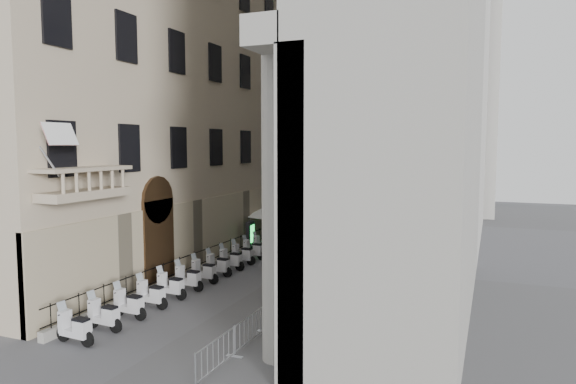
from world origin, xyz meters
name	(u,v)px	position (x,y,z in m)	size (l,w,h in m)	color
far_building	(392,73)	(0.00, 48.00, 15.00)	(22.00, 10.00, 30.00)	beige
iron_fence	(227,262)	(-4.30, 18.00, 0.00)	(0.30, 28.00, 1.40)	black
blue_awning	(389,248)	(4.15, 26.00, 0.00)	(1.60, 3.00, 3.00)	navy
flag	(68,335)	(-4.00, 5.00, 0.00)	(1.00, 1.40, 8.20)	#9E0C11
scooter_0	(76,344)	(-3.07, 4.42, 0.00)	(0.56, 1.40, 1.50)	silver
scooter_1	(105,331)	(-3.07, 5.90, 0.00)	(0.56, 1.40, 1.50)	silver
scooter_2	(130,319)	(-3.07, 7.37, 0.00)	(0.56, 1.40, 1.50)	silver
scooter_3	(152,308)	(-3.07, 8.85, 0.00)	(0.56, 1.40, 1.50)	silver
scooter_4	(171,299)	(-3.07, 10.33, 0.00)	(0.56, 1.40, 1.50)	silver
scooter_5	(189,290)	(-3.07, 11.80, 0.00)	(0.56, 1.40, 1.50)	silver
scooter_6	(204,283)	(-3.07, 13.28, 0.00)	(0.56, 1.40, 1.50)	silver
scooter_7	(218,276)	(-3.07, 14.76, 0.00)	(0.56, 1.40, 1.50)	silver
scooter_8	(231,270)	(-3.07, 16.24, 0.00)	(0.56, 1.40, 1.50)	silver
scooter_9	(243,264)	(-3.07, 17.71, 0.00)	(0.56, 1.40, 1.50)	silver
scooter_10	(253,259)	(-3.07, 19.19, 0.00)	(0.56, 1.40, 1.50)	silver
scooter_11	(263,255)	(-3.07, 20.67, 0.00)	(0.56, 1.40, 1.50)	silver
scooter_12	(272,250)	(-3.07, 22.15, 0.00)	(0.56, 1.40, 1.50)	silver
scooter_13	(281,246)	(-3.07, 23.62, 0.00)	(0.56, 1.40, 1.50)	silver
scooter_14	(288,243)	(-3.07, 25.10, 0.00)	(0.56, 1.40, 1.50)	silver
barrier_0	(216,372)	(2.76, 4.30, 0.00)	(0.60, 2.40, 1.10)	#AFB2B7
barrier_1	(251,344)	(2.76, 6.80, 0.00)	(0.60, 2.40, 1.10)	#AFB2B7
barrier_2	(278,322)	(2.76, 9.30, 0.00)	(0.60, 2.40, 1.10)	#AFB2B7
barrier_3	(299,304)	(2.76, 11.80, 0.00)	(0.60, 2.40, 1.10)	#AFB2B7
barrier_4	(317,289)	(2.76, 14.30, 0.00)	(0.60, 2.40, 1.10)	#AFB2B7
barrier_5	(332,277)	(2.76, 16.80, 0.00)	(0.60, 2.40, 1.10)	#AFB2B7
barrier_6	(344,267)	(2.76, 19.30, 0.00)	(0.60, 2.40, 1.10)	#AFB2B7
security_tent	(274,209)	(-3.60, 23.69, 2.62)	(3.85, 3.85, 3.13)	silver
street_lamp	(306,168)	(-2.57, 27.43, 5.37)	(2.87, 0.82, 8.94)	#989AA0
info_kiosk	(250,237)	(-4.19, 21.07, 1.04)	(0.42, 1.00, 2.07)	black
pedestrian_a	(330,233)	(0.08, 25.17, 0.92)	(0.67, 0.44, 1.85)	#0D1235
pedestrian_b	(351,235)	(1.55, 25.30, 0.86)	(0.83, 0.65, 1.71)	black
pedestrian_c	(329,222)	(-1.51, 30.17, 0.93)	(0.91, 0.59, 1.86)	black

